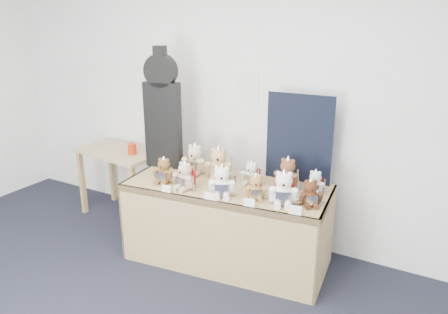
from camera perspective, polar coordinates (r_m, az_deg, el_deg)
The scene contains 22 objects.
room_shell at distance 4.13m, azimuth 3.22°, elevation 9.02°, with size 6.00×6.00×6.00m.
display_table at distance 3.79m, azimuth -0.01°, elevation -6.23°, with size 1.84×0.93×0.74m.
side_table at distance 4.82m, azimuth -13.39°, elevation -0.57°, with size 0.96×0.60×0.76m.
guitar_case at distance 4.13m, azimuth -8.05°, elevation 6.13°, with size 0.36×0.16×1.14m.
navy_board at distance 3.81m, azimuth 9.77°, elevation 2.38°, with size 0.58×0.02×0.78m, color black.
red_cup at distance 4.60m, azimuth -11.93°, elevation 1.07°, with size 0.09×0.09×0.12m, color red.
teddy_front_far_left at distance 3.84m, azimuth -7.86°, elevation -1.88°, with size 0.21×0.18×0.25m.
teddy_front_left at distance 3.68m, azimuth -5.14°, elevation -2.57°, with size 0.22×0.19×0.27m.
teddy_front_centre at distance 3.52m, azimuth -0.27°, elevation -3.34°, with size 0.24×0.23×0.29m.
teddy_front_right at distance 3.49m, azimuth 4.14°, elevation -4.06°, with size 0.19×0.19×0.23m.
teddy_front_far_right at distance 3.40m, azimuth 7.79°, elevation -4.24°, with size 0.26×0.24×0.31m.
teddy_front_end at distance 3.42m, azimuth 11.21°, elevation -4.75°, with size 0.20×0.20×0.24m.
teddy_back_left at distance 4.02m, azimuth -3.83°, elevation -0.44°, with size 0.26×0.22×0.31m.
teddy_back_centre_left at distance 3.89m, azimuth -0.72°, elevation -0.98°, with size 0.27×0.26×0.33m.
teddy_back_centre_right at distance 3.77m, azimuth 3.58°, elevation -2.23°, with size 0.19×0.16×0.24m.
teddy_back_right at distance 3.73m, azimuth 8.25°, elevation -2.26°, with size 0.24×0.19×0.30m.
teddy_back_end at distance 3.66m, azimuth 11.79°, elevation -3.36°, with size 0.19×0.16×0.22m.
teddy_back_far_left at distance 4.02m, azimuth -4.16°, elevation -1.11°, with size 0.17×0.17×0.21m.
entry_card_a at distance 3.65m, azimuth -7.57°, elevation -4.12°, with size 0.08×0.00×0.06m, color silver.
entry_card_b at distance 3.48m, azimuth -1.96°, elevation -5.11°, with size 0.08×0.00×0.06m, color silver.
entry_card_c at distance 3.37m, azimuth 3.31°, elevation -5.96°, with size 0.09×0.00×0.07m, color silver.
entry_card_d at distance 3.28m, azimuth 9.27°, elevation -6.87°, with size 0.09×0.00×0.07m, color silver.
Camera 1 is at (1.83, -1.16, 2.15)m, focal length 35.00 mm.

